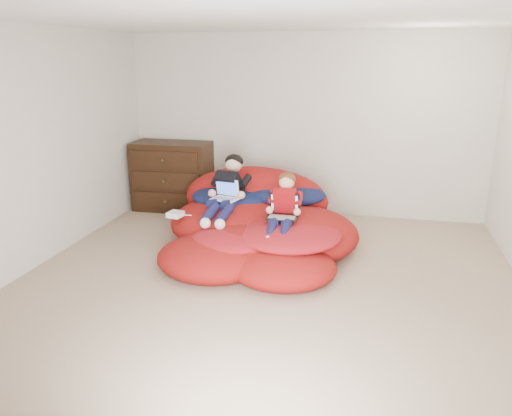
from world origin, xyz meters
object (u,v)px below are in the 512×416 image
(beanbag_pile, at_px, (257,225))
(laptop_black, at_px, (283,211))
(dresser, at_px, (173,176))
(laptop_white, at_px, (226,194))
(older_boy, at_px, (228,188))
(younger_boy, at_px, (284,206))

(beanbag_pile, distance_m, laptop_black, 0.54)
(dresser, relative_size, laptop_white, 3.24)
(older_boy, relative_size, younger_boy, 1.29)
(older_boy, bearing_deg, laptop_white, -90.00)
(laptop_white, bearing_deg, older_boy, 90.00)
(beanbag_pile, bearing_deg, dresser, 142.01)
(beanbag_pile, relative_size, laptop_black, 7.09)
(dresser, height_order, older_boy, older_boy)
(dresser, bearing_deg, beanbag_pile, -37.99)
(younger_boy, distance_m, laptop_white, 0.80)
(older_boy, distance_m, laptop_black, 0.85)
(beanbag_pile, xyz_separation_m, older_boy, (-0.38, 0.11, 0.41))
(younger_boy, height_order, laptop_white, younger_boy)
(younger_boy, bearing_deg, older_boy, 153.40)
(younger_boy, bearing_deg, laptop_black, -90.00)
(beanbag_pile, bearing_deg, younger_boy, -36.53)
(laptop_black, bearing_deg, younger_boy, 90.00)
(older_boy, bearing_deg, beanbag_pile, -15.41)
(older_boy, distance_m, younger_boy, 0.83)
(older_boy, height_order, laptop_black, older_boy)
(younger_boy, bearing_deg, beanbag_pile, 143.47)
(older_boy, bearing_deg, younger_boy, -26.60)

